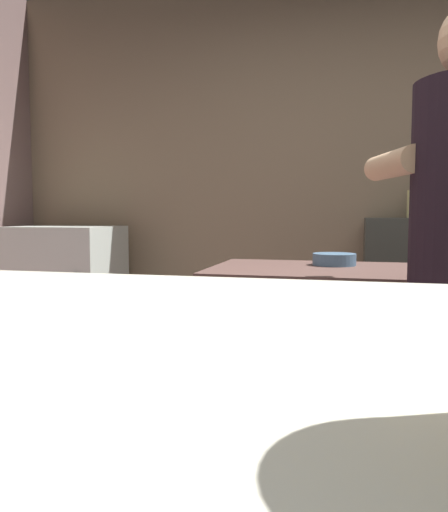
{
  "coord_description": "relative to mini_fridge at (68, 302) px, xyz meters",
  "views": [
    {
      "loc": [
        -0.17,
        -1.3,
        1.11
      ],
      "look_at": [
        -0.31,
        -0.75,
        1.06
      ],
      "focal_mm": 35.63,
      "sensor_mm": 36.0,
      "label": 1
    }
  ],
  "objects": [
    {
      "name": "mixing_bowl",
      "position": [
        1.79,
        -0.96,
        0.41
      ],
      "size": [
        0.17,
        0.17,
        0.05
      ],
      "primitive_type": "cylinder",
      "color": "#486885",
      "rests_on": "prep_counter"
    },
    {
      "name": "bottle_olive_oil",
      "position": [
        2.22,
        0.25,
        0.67
      ],
      "size": [
        0.06,
        0.06,
        0.24
      ],
      "color": "#CECB81",
      "rests_on": "back_shelf"
    },
    {
      "name": "back_shelf",
      "position": [
        2.32,
        0.17,
        0.03
      ],
      "size": [
        0.77,
        0.36,
        1.09
      ],
      "primitive_type": "cube",
      "color": "#3B3E36",
      "rests_on": "ground"
    },
    {
      "name": "wall_back",
      "position": [
        2.03,
        0.45,
        0.83
      ],
      "size": [
        5.2,
        0.1,
        2.7
      ],
      "primitive_type": "cube",
      "color": "#967F62",
      "rests_on": "ground"
    },
    {
      "name": "mini_fridge",
      "position": [
        0.0,
        0.0,
        0.0
      ],
      "size": [
        0.65,
        0.58,
        1.03
      ],
      "color": "white",
      "rests_on": "ground"
    }
  ]
}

